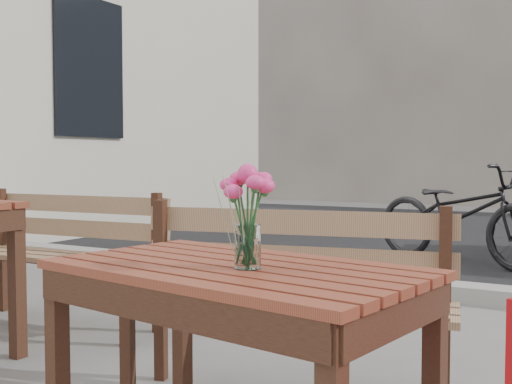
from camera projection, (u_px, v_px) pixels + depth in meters
street at (502, 258)px, 6.43m from camera, size 30.00×8.12×0.12m
main_table at (236, 302)px, 1.97m from camera, size 1.23×0.84×0.70m
main_bench at (289, 279)px, 2.69m from camera, size 1.43×0.68×0.85m
main_vase at (248, 204)px, 1.88m from camera, size 0.17×0.17×0.31m
second_bench at (66, 242)px, 3.96m from camera, size 1.38×0.50×0.84m
bicycle at (459, 214)px, 6.20m from camera, size 1.97×1.29×0.98m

